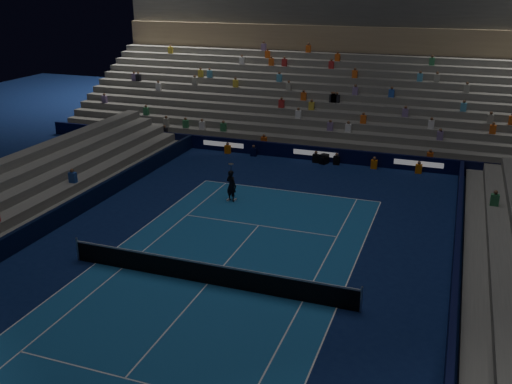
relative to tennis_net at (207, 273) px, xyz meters
The scene contains 9 objects.
ground 0.50m from the tennis_net, ahead, with size 90.00×90.00×0.00m, color #0C1A48.
court_surface 0.50m from the tennis_net, ahead, with size 10.97×23.77×0.01m, color #1A5693.
sponsor_barrier_far 18.50m from the tennis_net, 90.00° to the left, with size 44.00×0.25×1.00m, color black.
sponsor_barrier_east 9.70m from the tennis_net, ahead, with size 0.25×37.00×1.00m, color #080C32.
sponsor_barrier_west 9.70m from the tennis_net, behind, with size 0.25×37.00×1.00m, color black.
grandstand_main 28.05m from the tennis_net, 90.00° to the left, with size 44.00×15.20×11.20m.
tennis_net is the anchor object (origin of this frame).
tennis_player 9.61m from the tennis_net, 106.06° to the left, with size 0.67×0.44×1.84m, color black.
broadcast_camera 17.96m from the tennis_net, 87.75° to the left, with size 0.66×1.03×0.66m.
Camera 1 is at (8.96, -19.00, 11.91)m, focal length 39.87 mm.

